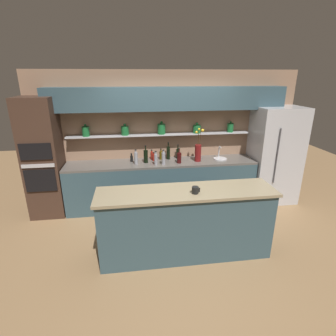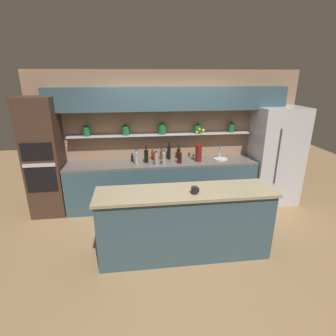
{
  "view_description": "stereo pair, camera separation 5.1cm",
  "coord_description": "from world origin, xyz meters",
  "views": [
    {
      "loc": [
        -0.7,
        -3.53,
        2.5
      ],
      "look_at": [
        -0.14,
        0.44,
        1.07
      ],
      "focal_mm": 28.0,
      "sensor_mm": 36.0,
      "label": 1
    },
    {
      "loc": [
        -0.65,
        -3.54,
        2.5
      ],
      "look_at": [
        -0.14,
        0.44,
        1.07
      ],
      "focal_mm": 28.0,
      "sensor_mm": 36.0,
      "label": 2
    }
  ],
  "objects": [
    {
      "name": "bottle_sauce_9",
      "position": [
        -0.72,
        1.34,
        0.99
      ],
      "size": [
        0.05,
        0.05,
        0.16
      ],
      "color": "black",
      "rests_on": "back_counter_unit"
    },
    {
      "name": "bottle_spirit_10",
      "position": [
        -0.28,
        1.08,
        1.03
      ],
      "size": [
        0.06,
        0.06,
        0.26
      ],
      "color": "gray",
      "rests_on": "back_counter_unit"
    },
    {
      "name": "bottle_wine_4",
      "position": [
        -0.46,
        1.23,
        1.05
      ],
      "size": [
        0.08,
        0.08,
        0.34
      ],
      "color": "black",
      "rests_on": "back_counter_unit"
    },
    {
      "name": "island_counter",
      "position": [
        0.0,
        -0.36,
        0.51
      ],
      "size": [
        2.46,
        0.61,
        1.02
      ],
      "color": "#334C56",
      "rests_on": "ground_plane"
    },
    {
      "name": "refrigerator",
      "position": [
        2.14,
        1.2,
        0.97
      ],
      "size": [
        0.91,
        0.73,
        1.93
      ],
      "color": "#B7B7BC",
      "rests_on": "ground_plane"
    },
    {
      "name": "bottle_spirit_6",
      "position": [
        -0.14,
        1.08,
        1.04
      ],
      "size": [
        0.07,
        0.07,
        0.29
      ],
      "color": "gray",
      "rests_on": "back_counter_unit"
    },
    {
      "name": "back_counter_unit",
      "position": [
        -0.15,
        1.24,
        0.46
      ],
      "size": [
        3.64,
        0.62,
        0.92
      ],
      "color": "#334C56",
      "rests_on": "ground_plane"
    },
    {
      "name": "coffee_mug",
      "position": [
        0.1,
        -0.46,
        1.07
      ],
      "size": [
        0.11,
        0.09,
        0.09
      ],
      "color": "black",
      "rests_on": "island_counter"
    },
    {
      "name": "oven_tower",
      "position": [
        -2.3,
        1.24,
        1.08
      ],
      "size": [
        0.61,
        0.64,
        2.16
      ],
      "color": "#3D281E",
      "rests_on": "ground_plane"
    },
    {
      "name": "bottle_sauce_1",
      "position": [
        -0.29,
        1.34,
        0.99
      ],
      "size": [
        0.05,
        0.05,
        0.17
      ],
      "color": "maroon",
      "rests_on": "back_counter_unit"
    },
    {
      "name": "ground_plane",
      "position": [
        0.0,
        0.0,
        0.0
      ],
      "size": [
        12.0,
        12.0,
        0.0
      ],
      "primitive_type": "plane",
      "color": "olive"
    },
    {
      "name": "bottle_wine_2",
      "position": [
        0.17,
        1.12,
        1.02
      ],
      "size": [
        0.08,
        0.08,
        0.29
      ],
      "color": "#380C0C",
      "rests_on": "back_counter_unit"
    },
    {
      "name": "bottle_sauce_7",
      "position": [
        -0.33,
        1.42,
        1.01
      ],
      "size": [
        0.05,
        0.05,
        0.2
      ],
      "color": "maroon",
      "rests_on": "back_counter_unit"
    },
    {
      "name": "flower_vase",
      "position": [
        0.55,
        1.19,
        1.11
      ],
      "size": [
        0.16,
        0.13,
        0.66
      ],
      "color": "maroon",
      "rests_on": "back_counter_unit"
    },
    {
      "name": "bottle_wine_0",
      "position": [
        0.2,
        1.42,
        1.02
      ],
      "size": [
        0.07,
        0.07,
        0.28
      ],
      "color": "black",
      "rests_on": "back_counter_unit"
    },
    {
      "name": "bottle_oil_8",
      "position": [
        -0.15,
        1.4,
        1.01
      ],
      "size": [
        0.07,
        0.07,
        0.22
      ],
      "color": "#47380A",
      "rests_on": "back_counter_unit"
    },
    {
      "name": "back_wall_unit",
      "position": [
        -0.0,
        1.53,
        1.55
      ],
      "size": [
        5.2,
        0.44,
        2.6
      ],
      "color": "#937056",
      "rests_on": "ground_plane"
    },
    {
      "name": "bottle_spirit_3",
      "position": [
        -0.64,
        1.17,
        1.04
      ],
      "size": [
        0.07,
        0.07,
        0.28
      ],
      "color": "gray",
      "rests_on": "back_counter_unit"
    },
    {
      "name": "bottle_wine_5",
      "position": [
        0.0,
        1.4,
        1.05
      ],
      "size": [
        0.07,
        0.07,
        0.35
      ],
      "color": "black",
      "rests_on": "back_counter_unit"
    },
    {
      "name": "sink_fixture",
      "position": [
        1.02,
        1.25,
        0.95
      ],
      "size": [
        0.26,
        0.26,
        0.25
      ],
      "color": "#B7B7BC",
      "rests_on": "back_counter_unit"
    }
  ]
}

